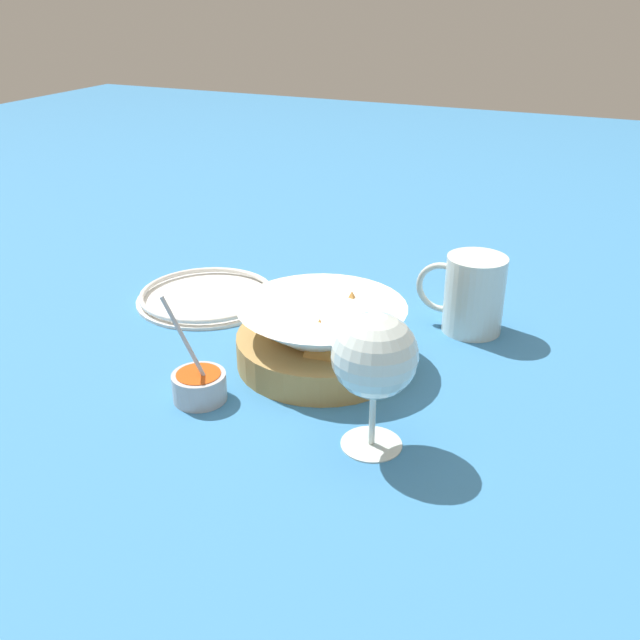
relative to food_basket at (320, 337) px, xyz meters
name	(u,v)px	position (x,y,z in m)	size (l,w,h in m)	color
ground_plane	(331,352)	(0.00, -0.03, -0.04)	(4.00, 4.00, 0.00)	teal
food_basket	(320,337)	(0.00, 0.00, 0.00)	(0.22, 0.22, 0.09)	#B2894C
sauce_cup	(199,385)	(0.09, 0.14, -0.02)	(0.08, 0.06, 0.13)	#B7B7BC
wine_glass	(375,359)	(-0.12, 0.14, 0.07)	(0.09, 0.09, 0.15)	silver
beer_mug	(472,297)	(-0.15, -0.17, 0.02)	(0.12, 0.08, 0.11)	silver
side_plate	(207,296)	(0.24, -0.11, -0.03)	(0.22, 0.22, 0.01)	white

